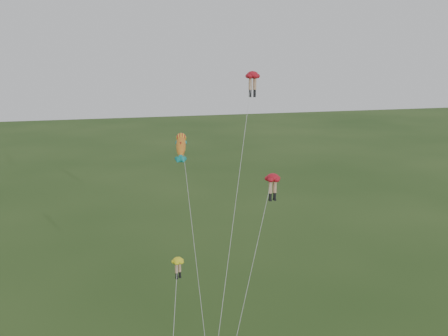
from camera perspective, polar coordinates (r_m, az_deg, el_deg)
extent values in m
ellipsoid|color=red|center=(44.14, 3.29, 10.59)|extent=(1.36, 1.36, 0.66)
cylinder|color=tan|center=(44.13, 3.02, 9.58)|extent=(0.29, 0.29, 1.01)
cylinder|color=black|center=(44.17, 3.01, 8.60)|extent=(0.23, 0.23, 0.50)
cube|color=black|center=(44.20, 3.00, 8.18)|extent=(0.17, 0.30, 0.15)
cylinder|color=tan|center=(44.24, 3.53, 9.58)|extent=(0.29, 0.29, 1.01)
cylinder|color=black|center=(44.29, 3.52, 8.60)|extent=(0.23, 0.23, 0.50)
cube|color=black|center=(44.31, 3.51, 8.18)|extent=(0.17, 0.30, 0.15)
cylinder|color=silver|center=(39.04, 1.27, -4.55)|extent=(6.73, 12.30, 20.56)
ellipsoid|color=red|center=(42.89, 5.60, -1.08)|extent=(1.61, 1.61, 0.71)
cylinder|color=tan|center=(43.00, 5.33, -2.18)|extent=(0.31, 0.31, 1.08)
cylinder|color=black|center=(43.21, 5.30, -3.22)|extent=(0.25, 0.25, 0.54)
cube|color=black|center=(43.31, 5.29, -3.66)|extent=(0.22, 0.34, 0.16)
cylinder|color=tan|center=(43.20, 5.83, -2.12)|extent=(0.31, 0.31, 1.08)
cylinder|color=black|center=(43.42, 5.80, -3.15)|extent=(0.25, 0.25, 0.54)
cube|color=black|center=(43.51, 5.79, -3.59)|extent=(0.22, 0.34, 0.16)
cylinder|color=silver|center=(39.72, 3.32, -10.83)|extent=(6.43, 8.92, 12.03)
ellipsoid|color=yellow|center=(37.59, -5.29, -10.46)|extent=(1.31, 1.31, 0.49)
cylinder|color=tan|center=(37.74, -5.46, -11.32)|extent=(0.22, 0.22, 0.74)
cylinder|color=black|center=(37.97, -5.44, -12.09)|extent=(0.17, 0.17, 0.37)
cube|color=black|center=(38.07, -5.43, -12.42)|extent=(0.21, 0.25, 0.11)
cylinder|color=tan|center=(37.90, -5.09, -11.20)|extent=(0.22, 0.22, 0.74)
cylinder|color=black|center=(38.13, -5.07, -11.97)|extent=(0.17, 0.17, 0.37)
cube|color=black|center=(38.23, -5.07, -12.29)|extent=(0.21, 0.25, 0.11)
cylinder|color=silver|center=(36.41, -5.74, -17.34)|extent=(1.77, 5.90, 7.36)
ellipsoid|color=yellow|center=(42.25, -4.94, 2.63)|extent=(1.45, 2.74, 2.31)
sphere|color=yellow|center=(42.25, -4.94, 2.63)|extent=(1.16, 1.43, 1.26)
cone|color=teal|center=(42.25, -4.94, 2.63)|extent=(0.94, 1.29, 1.22)
cone|color=teal|center=(42.25, -4.94, 2.63)|extent=(0.94, 1.29, 1.22)
cone|color=teal|center=(42.25, -4.94, 2.63)|extent=(0.53, 0.73, 0.68)
cone|color=teal|center=(42.25, -4.94, 2.63)|extent=(0.53, 0.73, 0.68)
cone|color=#AC121D|center=(42.25, -4.94, 2.63)|extent=(0.57, 0.74, 0.66)
cylinder|color=silver|center=(39.66, -3.51, -8.94)|extent=(0.08, 9.70, 14.50)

